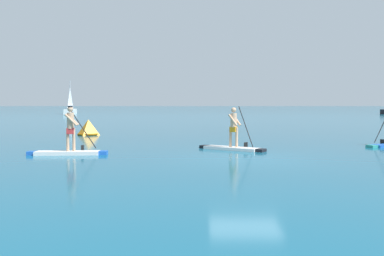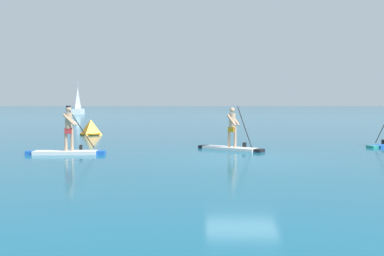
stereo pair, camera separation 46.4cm
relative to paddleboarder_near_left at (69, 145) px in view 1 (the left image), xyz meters
The scene contains 5 objects.
ground 6.61m from the paddleboarder_near_left, ahead, with size 440.00×440.00×0.00m, color #145B7A.
paddleboarder_near_left is the anchor object (origin of this frame).
paddleboarder_mid_center 6.54m from the paddleboarder_near_left, 15.69° to the left, with size 2.71×1.98×1.83m.
race_marker_buoy 9.97m from the paddleboarder_near_left, 100.05° to the left, with size 1.29×1.29×0.94m.
sailboat_left_horizon 59.33m from the paddleboarder_near_left, 106.28° to the left, with size 2.45×6.24×5.59m.
Camera 1 is at (-1.66, -15.30, 1.97)m, focal length 40.98 mm.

